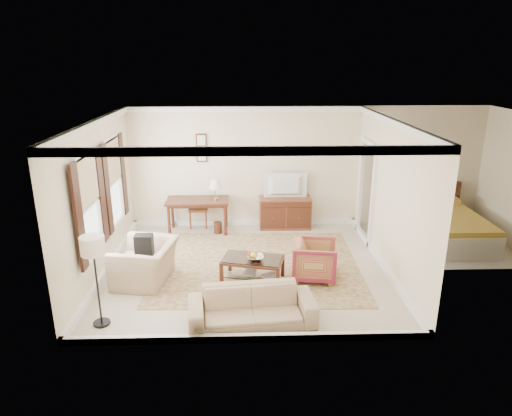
{
  "coord_description": "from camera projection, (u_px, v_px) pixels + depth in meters",
  "views": [
    {
      "loc": [
        -0.06,
        -8.2,
        3.97
      ],
      "look_at": [
        0.2,
        0.3,
        1.15
      ],
      "focal_mm": 32.0,
      "sensor_mm": 36.0,
      "label": 1
    }
  ],
  "objects": [
    {
      "name": "coffee_table",
      "position": [
        253.0,
        263.0,
        8.4
      ],
      "size": [
        1.22,
        0.89,
        0.47
      ],
      "rotation": [
        0.0,
        0.0,
        -0.24
      ],
      "color": "#411E12",
      "rests_on": "room_shell"
    },
    {
      "name": "framed_prints",
      "position": [
        202.0,
        148.0,
        10.73
      ],
      "size": [
        0.25,
        0.04,
        0.68
      ],
      "primitive_type": null,
      "color": "#411E12",
      "rests_on": "room_shell"
    },
    {
      "name": "desk_chair",
      "position": [
        198.0,
        206.0,
        11.1
      ],
      "size": [
        0.55,
        0.55,
        1.05
      ],
      "primitive_type": null,
      "rotation": [
        0.0,
        0.0,
        -0.26
      ],
      "color": "brown",
      "rests_on": "room_shell"
    },
    {
      "name": "desk_lamp",
      "position": [
        216.0,
        189.0,
        10.61
      ],
      "size": [
        0.32,
        0.32,
        0.5
      ],
      "primitive_type": null,
      "color": "silver",
      "rests_on": "writing_desk"
    },
    {
      "name": "annex_bedroom",
      "position": [
        447.0,
        229.0,
        10.15
      ],
      "size": [
        3.0,
        2.7,
        2.9
      ],
      "color": "beige",
      "rests_on": "ground"
    },
    {
      "name": "club_armchair",
      "position": [
        145.0,
        256.0,
        8.33
      ],
      "size": [
        0.94,
        1.27,
        1.02
      ],
      "primitive_type": "imported",
      "rotation": [
        0.0,
        0.0,
        -1.74
      ],
      "color": "tan",
      "rests_on": "room_shell"
    },
    {
      "name": "floor_lamp",
      "position": [
        93.0,
        252.0,
        6.75
      ],
      "size": [
        0.36,
        0.36,
        1.47
      ],
      "color": "black",
      "rests_on": "room_shell"
    },
    {
      "name": "rug",
      "position": [
        257.0,
        265.0,
        9.16
      ],
      "size": [
        4.09,
        3.53,
        0.01
      ],
      "primitive_type": "cube",
      "rotation": [
        0.0,
        0.0,
        -0.02
      ],
      "color": "#5A291E",
      "rests_on": "room_shell"
    },
    {
      "name": "tv",
      "position": [
        286.0,
        178.0,
        10.76
      ],
      "size": [
        0.99,
        0.57,
        0.13
      ],
      "primitive_type": "imported",
      "rotation": [
        0.0,
        0.0,
        3.14
      ],
      "color": "black",
      "rests_on": "sideboard"
    },
    {
      "name": "book_a",
      "position": [
        244.0,
        272.0,
        8.47
      ],
      "size": [
        0.28,
        0.12,
        0.38
      ],
      "primitive_type": "imported",
      "rotation": [
        0.0,
        0.0,
        -0.29
      ],
      "color": "brown",
      "rests_on": "coffee_table"
    },
    {
      "name": "backpack",
      "position": [
        144.0,
        244.0,
        8.24
      ],
      "size": [
        0.23,
        0.33,
        0.4
      ],
      "primitive_type": "cube",
      "rotation": [
        0.0,
        0.0,
        -1.55
      ],
      "color": "black",
      "rests_on": "club_armchair"
    },
    {
      "name": "room_shell",
      "position": [
        245.0,
        144.0,
        8.25
      ],
      "size": [
        5.51,
        5.01,
        2.91
      ],
      "color": "beige",
      "rests_on": "ground"
    },
    {
      "name": "sofa",
      "position": [
        252.0,
        301.0,
        7.04
      ],
      "size": [
        2.01,
        0.78,
        0.77
      ],
      "primitive_type": "imported",
      "rotation": [
        0.0,
        0.0,
        0.11
      ],
      "color": "tan",
      "rests_on": "room_shell"
    },
    {
      "name": "fruit_bowl",
      "position": [
        255.0,
        257.0,
        8.28
      ],
      "size": [
        0.42,
        0.42,
        0.1
      ],
      "primitive_type": "imported",
      "color": "silver",
      "rests_on": "coffee_table"
    },
    {
      "name": "doorway",
      "position": [
        366.0,
        193.0,
        10.2
      ],
      "size": [
        0.1,
        1.12,
        2.25
      ],
      "primitive_type": null,
      "color": "white",
      "rests_on": "room_shell"
    },
    {
      "name": "sideboard",
      "position": [
        285.0,
        213.0,
        11.06
      ],
      "size": [
        1.24,
        0.48,
        0.76
      ],
      "primitive_type": "cube",
      "color": "brown",
      "rests_on": "room_shell"
    },
    {
      "name": "writing_desk",
      "position": [
        198.0,
        204.0,
        10.71
      ],
      "size": [
        1.46,
        0.73,
        0.8
      ],
      "color": "#411E12",
      "rests_on": "room_shell"
    },
    {
      "name": "window_rear",
      "position": [
        114.0,
        182.0,
        9.32
      ],
      "size": [
        0.12,
        1.56,
        1.8
      ],
      "primitive_type": null,
      "color": "#CCB284",
      "rests_on": "room_shell"
    },
    {
      "name": "window_front",
      "position": [
        89.0,
        206.0,
        7.8
      ],
      "size": [
        0.12,
        1.56,
        1.8
      ],
      "primitive_type": null,
      "color": "#CCB284",
      "rests_on": "room_shell"
    },
    {
      "name": "striped_armchair",
      "position": [
        315.0,
        258.0,
        8.5
      ],
      "size": [
        0.85,
        0.89,
        0.81
      ],
      "primitive_type": "imported",
      "rotation": [
        0.0,
        0.0,
        1.42
      ],
      "color": "maroon",
      "rests_on": "room_shell"
    },
    {
      "name": "book_b",
      "position": [
        267.0,
        273.0,
        8.42
      ],
      "size": [
        0.17,
        0.25,
        0.38
      ],
      "primitive_type": "imported",
      "rotation": [
        0.0,
        0.0,
        -1.02
      ],
      "color": "brown",
      "rests_on": "coffee_table"
    }
  ]
}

